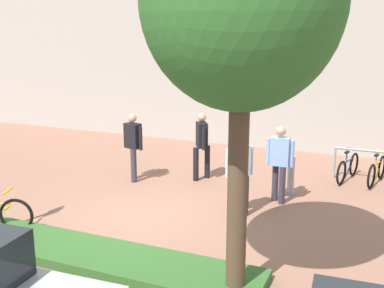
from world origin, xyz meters
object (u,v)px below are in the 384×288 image
(tree_sidewalk, at_px, (242,1))
(person_suited_dark, at_px, (133,143))
(person_shirt_blue, at_px, (239,168))
(bollard_steel, at_px, (291,175))
(person_casual_tan, at_px, (280,159))
(person_suited_navy, at_px, (202,142))
(bike_rack_cluster, at_px, (377,170))

(tree_sidewalk, bearing_deg, person_suited_dark, 134.58)
(tree_sidewalk, bearing_deg, person_shirt_blue, 106.53)
(bollard_steel, xyz_separation_m, person_casual_tan, (-0.14, -0.63, 0.53))
(tree_sidewalk, height_order, person_casual_tan, tree_sidewalk)
(person_suited_navy, distance_m, person_casual_tan, 2.32)
(bollard_steel, bearing_deg, person_casual_tan, -102.89)
(bollard_steel, distance_m, person_suited_navy, 2.38)
(bollard_steel, relative_size, person_suited_navy, 0.52)
(person_casual_tan, bearing_deg, person_shirt_blue, -121.21)
(bollard_steel, xyz_separation_m, person_suited_navy, (-2.30, 0.23, 0.53))
(bollard_steel, height_order, person_suited_navy, person_suited_navy)
(person_casual_tan, bearing_deg, person_suited_dark, 178.55)
(bike_rack_cluster, bearing_deg, person_suited_navy, -161.38)
(person_shirt_blue, relative_size, person_suited_navy, 1.00)
(person_suited_navy, bearing_deg, tree_sidewalk, -63.12)
(person_suited_dark, height_order, person_casual_tan, same)
(person_suited_navy, bearing_deg, person_shirt_blue, -50.04)
(bollard_steel, bearing_deg, bike_rack_cluster, 41.66)
(bike_rack_cluster, relative_size, bollard_steel, 2.34)
(person_casual_tan, bearing_deg, tree_sidewalk, -86.21)
(bike_rack_cluster, xyz_separation_m, person_suited_navy, (-4.12, -1.39, 0.63))
(tree_sidewalk, distance_m, bollard_steel, 5.82)
(person_shirt_blue, height_order, person_suited_navy, same)
(tree_sidewalk, relative_size, person_suited_dark, 3.22)
(bike_rack_cluster, xyz_separation_m, bollard_steel, (-1.81, -1.61, 0.10))
(person_casual_tan, bearing_deg, person_suited_navy, 158.45)
(person_shirt_blue, bearing_deg, person_suited_navy, 129.96)
(tree_sidewalk, xyz_separation_m, bollard_steel, (-0.12, 4.55, -3.63))
(bollard_steel, relative_size, person_shirt_blue, 0.52)
(bike_rack_cluster, distance_m, person_suited_dark, 6.08)
(tree_sidewalk, bearing_deg, person_suited_navy, 116.88)
(person_suited_navy, xyz_separation_m, person_casual_tan, (2.16, -0.85, 0.00))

